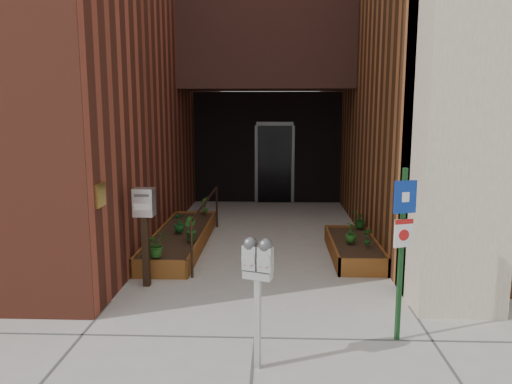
# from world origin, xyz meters

# --- Properties ---
(ground) EXTENTS (80.00, 80.00, 0.00)m
(ground) POSITION_xyz_m (0.00, 0.00, 0.00)
(ground) COLOR #9E9991
(ground) RESTS_ON ground
(architecture) EXTENTS (20.00, 14.60, 10.00)m
(architecture) POSITION_xyz_m (-0.18, 6.89, 4.98)
(architecture) COLOR brown
(architecture) RESTS_ON ground
(planter_left) EXTENTS (0.90, 3.60, 0.30)m
(planter_left) POSITION_xyz_m (-1.55, 2.70, 0.13)
(planter_left) COLOR brown
(planter_left) RESTS_ON ground
(planter_right) EXTENTS (0.80, 2.20, 0.30)m
(planter_right) POSITION_xyz_m (1.60, 2.20, 0.13)
(planter_right) COLOR brown
(planter_right) RESTS_ON ground
(handrail) EXTENTS (0.04, 3.34, 0.90)m
(handrail) POSITION_xyz_m (-1.05, 2.65, 0.75)
(handrail) COLOR black
(handrail) RESTS_ON ground
(parking_meter) EXTENTS (0.32, 0.20, 1.36)m
(parking_meter) POSITION_xyz_m (0.05, -1.65, 1.05)
(parking_meter) COLOR #B7B7B9
(parking_meter) RESTS_ON ground
(sign_post) EXTENTS (0.26, 0.10, 1.96)m
(sign_post) POSITION_xyz_m (1.61, -0.99, 1.20)
(sign_post) COLOR #163E1B
(sign_post) RESTS_ON ground
(payment_dropbox) EXTENTS (0.29, 0.23, 1.45)m
(payment_dropbox) POSITION_xyz_m (-1.66, 0.62, 1.05)
(payment_dropbox) COLOR black
(payment_dropbox) RESTS_ON ground
(shrub_left_a) EXTENTS (0.50, 0.50, 0.40)m
(shrub_left_a) POSITION_xyz_m (-1.62, 1.10, 0.50)
(shrub_left_a) COLOR #24601B
(shrub_left_a) RESTS_ON planter_left
(shrub_left_b) EXTENTS (0.32, 0.32, 0.41)m
(shrub_left_b) POSITION_xyz_m (-1.25, 2.06, 0.51)
(shrub_left_b) COLOR #1D5718
(shrub_left_b) RESTS_ON planter_left
(shrub_left_c) EXTENTS (0.26, 0.26, 0.35)m
(shrub_left_c) POSITION_xyz_m (-1.56, 2.66, 0.47)
(shrub_left_c) COLOR #17521D
(shrub_left_c) RESTS_ON planter_left
(shrub_left_d) EXTENTS (0.27, 0.27, 0.36)m
(shrub_left_d) POSITION_xyz_m (-1.32, 4.30, 0.48)
(shrub_left_d) COLOR #2D621C
(shrub_left_d) RESTS_ON planter_left
(shrub_right_a) EXTENTS (0.20, 0.20, 0.34)m
(shrub_right_a) POSITION_xyz_m (1.52, 2.05, 0.47)
(shrub_right_a) COLOR #235D1A
(shrub_right_a) RESTS_ON planter_right
(shrub_right_b) EXTENTS (0.16, 0.16, 0.30)m
(shrub_right_b) POSITION_xyz_m (1.77, 1.86, 0.45)
(shrub_right_b) COLOR #1C631E
(shrub_right_b) RESTS_ON planter_right
(shrub_right_c) EXTENTS (0.41, 0.41, 0.32)m
(shrub_right_c) POSITION_xyz_m (1.85, 3.10, 0.46)
(shrub_right_c) COLOR #18551B
(shrub_right_c) RESTS_ON planter_right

